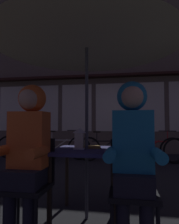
{
  "coord_description": "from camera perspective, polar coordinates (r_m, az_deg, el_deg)",
  "views": [
    {
      "loc": [
        0.41,
        -2.24,
        1.02
      ],
      "look_at": [
        0.0,
        0.19,
        1.16
      ],
      "focal_mm": 33.11,
      "sensor_mm": 36.0,
      "label": 1
    }
  ],
  "objects": [
    {
      "name": "bicycle_third",
      "position": [
        5.69,
        4.93,
        -9.99
      ],
      "size": [
        1.67,
        0.25,
        0.84
      ],
      "color": "black",
      "rests_on": "ground_plane"
    },
    {
      "name": "cafe_table",
      "position": [
        2.31,
        -0.79,
        -12.69
      ],
      "size": [
        0.72,
        0.72,
        0.74
      ],
      "color": "navy",
      "rests_on": "ground_plane"
    },
    {
      "name": "bicycle_nearest",
      "position": [
        6.48,
        -17.39,
        -9.03
      ],
      "size": [
        1.66,
        0.34,
        0.84
      ],
      "color": "black",
      "rests_on": "ground_plane"
    },
    {
      "name": "person_right_hooded",
      "position": [
        1.83,
        11.87,
        -8.56
      ],
      "size": [
        0.45,
        0.56,
        1.4
      ],
      "color": "black",
      "rests_on": "ground_plane"
    },
    {
      "name": "shopfront_building",
      "position": [
        7.93,
        6.08,
        11.92
      ],
      "size": [
        10.0,
        0.93,
        6.2
      ],
      "color": "#6B5B4C",
      "rests_on": "ground_plane"
    },
    {
      "name": "bicycle_second",
      "position": [
        6.02,
        -7.79,
        -9.6
      ],
      "size": [
        1.68,
        0.15,
        0.84
      ],
      "color": "black",
      "rests_on": "ground_plane"
    },
    {
      "name": "bicycle_fourth",
      "position": [
        5.82,
        16.93,
        -9.72
      ],
      "size": [
        1.68,
        0.16,
        0.84
      ],
      "color": "black",
      "rests_on": "ground_plane"
    },
    {
      "name": "ground_plane",
      "position": [
        2.5,
        -0.8,
        -27.3
      ],
      "size": [
        60.0,
        60.0,
        0.0
      ],
      "primitive_type": "plane",
      "color": "black"
    },
    {
      "name": "lantern",
      "position": [
        2.28,
        -2.8,
        -7.18
      ],
      "size": [
        0.11,
        0.11,
        0.23
      ],
      "color": "white",
      "rests_on": "cafe_table"
    },
    {
      "name": "book",
      "position": [
        2.38,
        0.48,
        -9.65
      ],
      "size": [
        0.23,
        0.19,
        0.02
      ],
      "primitive_type": "cube",
      "rotation": [
        0.0,
        0.0,
        0.25
      ],
      "color": "olive",
      "rests_on": "cafe_table"
    },
    {
      "name": "patio_umbrella",
      "position": [
        2.51,
        -0.76,
        21.3
      ],
      "size": [
        2.1,
        2.1,
        2.31
      ],
      "color": "#4C4C51",
      "rests_on": "ground_plane"
    },
    {
      "name": "chair_right",
      "position": [
        1.95,
        11.93,
        -18.91
      ],
      "size": [
        0.4,
        0.4,
        0.87
      ],
      "color": "black",
      "rests_on": "ground_plane"
    },
    {
      "name": "person_left_hooded",
      "position": [
        2.03,
        -16.62,
        -7.95
      ],
      "size": [
        0.45,
        0.56,
        1.4
      ],
      "color": "black",
      "rests_on": "ground_plane"
    },
    {
      "name": "chair_left",
      "position": [
        2.14,
        -16.08,
        -17.41
      ],
      "size": [
        0.4,
        0.4,
        0.87
      ],
      "color": "black",
      "rests_on": "ground_plane"
    }
  ]
}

